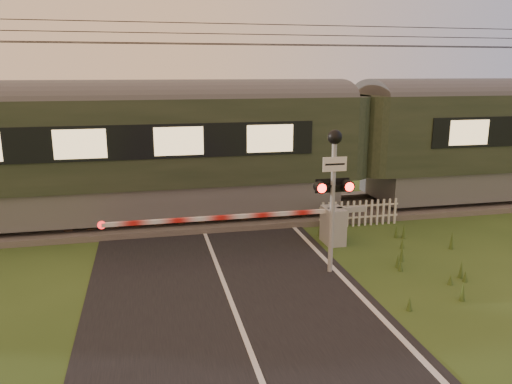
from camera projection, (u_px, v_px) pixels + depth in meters
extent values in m
plane|color=#30491C|center=(233.00, 308.00, 10.18)|extent=(160.00, 160.00, 0.00)
cube|color=black|center=(233.00, 307.00, 10.18)|extent=(6.00, 140.00, 0.02)
cube|color=#47423D|center=(199.00, 217.00, 16.33)|extent=(140.00, 3.40, 0.24)
cube|color=slate|center=(201.00, 217.00, 15.60)|extent=(140.00, 0.08, 0.14)
cube|color=slate|center=(196.00, 205.00, 16.96)|extent=(140.00, 0.08, 0.14)
cube|color=#2D2116|center=(199.00, 213.00, 16.30)|extent=(0.24, 2.20, 0.06)
cylinder|color=black|center=(195.00, 43.00, 14.75)|extent=(120.00, 0.02, 0.02)
cylinder|color=black|center=(193.00, 44.00, 15.32)|extent=(120.00, 0.02, 0.02)
cylinder|color=black|center=(193.00, 23.00, 14.90)|extent=(120.00, 0.02, 0.02)
cylinder|color=black|center=(194.00, 33.00, 14.97)|extent=(120.00, 0.02, 0.02)
cube|color=gray|center=(333.00, 226.00, 13.89)|extent=(0.51, 0.79, 1.02)
cylinder|color=gray|center=(328.00, 226.00, 13.87)|extent=(0.11, 0.11, 1.02)
cube|color=gray|center=(351.00, 209.00, 13.90)|extent=(0.84, 0.15, 0.15)
cube|color=red|center=(221.00, 218.00, 13.13)|extent=(6.04, 0.10, 0.10)
cylinder|color=red|center=(102.00, 225.00, 12.49)|extent=(0.20, 0.04, 0.20)
cylinder|color=gray|center=(332.00, 210.00, 11.63)|extent=(0.11, 0.11, 3.11)
cube|color=white|center=(335.00, 164.00, 11.31)|extent=(0.57, 0.03, 0.33)
sphere|color=black|center=(335.00, 137.00, 11.22)|extent=(0.33, 0.33, 0.33)
cube|color=black|center=(333.00, 186.00, 11.49)|extent=(0.78, 0.06, 0.06)
cylinder|color=#FF140C|center=(322.00, 188.00, 11.25)|extent=(0.21, 0.02, 0.21)
cylinder|color=#FF140C|center=(350.00, 187.00, 11.39)|extent=(0.21, 0.02, 0.21)
cube|color=black|center=(332.00, 185.00, 11.54)|extent=(0.83, 0.02, 0.33)
cube|color=silver|center=(359.00, 217.00, 15.52)|extent=(2.60, 0.04, 0.05)
cube|color=silver|center=(359.00, 206.00, 15.43)|extent=(2.60, 0.04, 0.05)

